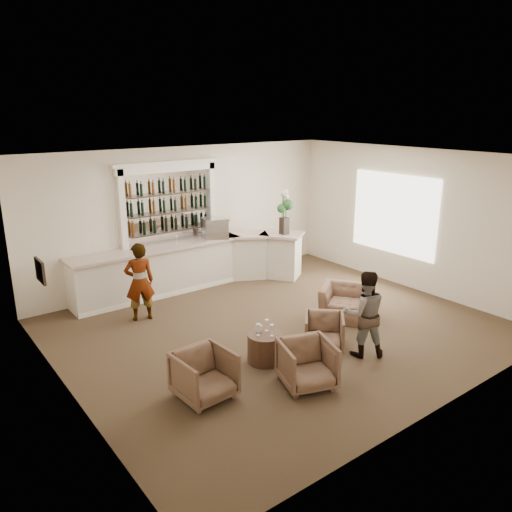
{
  "coord_description": "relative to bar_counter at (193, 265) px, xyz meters",
  "views": [
    {
      "loc": [
        -5.77,
        -6.89,
        4.13
      ],
      "look_at": [
        0.12,
        0.9,
        1.24
      ],
      "focal_mm": 35.0,
      "sensor_mm": 36.0,
      "label": 1
    }
  ],
  "objects": [
    {
      "name": "armchair_right",
      "position": [
        0.25,
        -4.14,
        -0.25
      ],
      "size": [
        0.98,
        0.98,
        0.64
      ],
      "primitive_type": "imported",
      "rotation": [
        0.0,
        0.0,
        -0.75
      ],
      "color": "brown",
      "rests_on": "ground"
    },
    {
      "name": "flower_vase",
      "position": [
        2.21,
        -0.7,
        1.19
      ],
      "size": [
        0.29,
        0.29,
        1.1
      ],
      "color": "black",
      "rests_on": "bar_counter"
    },
    {
      "name": "sommelier",
      "position": [
        -1.79,
        -0.97,
        0.23
      ],
      "size": [
        0.66,
        0.51,
        1.61
      ],
      "primitive_type": "imported",
      "rotation": [
        0.0,
        0.0,
        2.9
      ],
      "color": "gray",
      "rests_on": "ground"
    },
    {
      "name": "guest",
      "position": [
        0.63,
        -4.71,
        0.19
      ],
      "size": [
        0.94,
        0.89,
        1.53
      ],
      "primitive_type": "imported",
      "rotation": [
        0.0,
        0.0,
        2.56
      ],
      "color": "gray",
      "rests_on": "ground"
    },
    {
      "name": "wine_glass_bar_right",
      "position": [
        -0.37,
        0.06,
        0.67
      ],
      "size": [
        0.07,
        0.07,
        0.21
      ],
      "primitive_type": null,
      "color": "white",
      "rests_on": "bar_counter"
    },
    {
      "name": "ground",
      "position": [
        0.16,
        -3.0,
        -0.57
      ],
      "size": [
        8.0,
        8.0,
        0.0
      ],
      "primitive_type": "plane",
      "color": "#4F3927",
      "rests_on": "ground"
    },
    {
      "name": "wine_glass_tbl_a",
      "position": [
        -1.0,
        -3.85,
        0.03
      ],
      "size": [
        0.07,
        0.07,
        0.21
      ],
      "primitive_type": null,
      "color": "white",
      "rests_on": "cocktail_table"
    },
    {
      "name": "back_bar_alcove",
      "position": [
        -0.34,
        0.41,
        1.46
      ],
      "size": [
        2.64,
        0.25,
        3.0
      ],
      "color": "white",
      "rests_on": "ground"
    },
    {
      "name": "cocktail_table",
      "position": [
        -0.88,
        -3.88,
        -0.32
      ],
      "size": [
        0.6,
        0.6,
        0.5
      ],
      "primitive_type": "cylinder",
      "color": "#4F3122",
      "rests_on": "ground"
    },
    {
      "name": "napkin_holder",
      "position": [
        -0.9,
        -3.74,
        -0.01
      ],
      "size": [
        0.08,
        0.08,
        0.12
      ],
      "primitive_type": "cube",
      "color": "white",
      "rests_on": "cocktail_table"
    },
    {
      "name": "wine_glass_bar_left",
      "position": [
        0.3,
        -0.01,
        0.67
      ],
      "size": [
        0.07,
        0.07,
        0.21
      ],
      "primitive_type": null,
      "color": "white",
      "rests_on": "bar_counter"
    },
    {
      "name": "armchair_far",
      "position": [
        1.57,
        -3.43,
        -0.24
      ],
      "size": [
        1.32,
        1.35,
        0.67
      ],
      "primitive_type": "imported",
      "rotation": [
        0.0,
        0.0,
        -0.96
      ],
      "color": "brown",
      "rests_on": "ground"
    },
    {
      "name": "armchair_left",
      "position": [
        -2.28,
        -4.21,
        -0.21
      ],
      "size": [
        0.83,
        0.85,
        0.73
      ],
      "primitive_type": "imported",
      "rotation": [
        0.0,
        0.0,
        0.06
      ],
      "color": "brown",
      "rests_on": "ground"
    },
    {
      "name": "bar_counter",
      "position": [
        0.0,
        0.0,
        0.0
      ],
      "size": [
        5.72,
        1.8,
        1.14
      ],
      "color": "white",
      "rests_on": "ground"
    },
    {
      "name": "wine_glass_tbl_b",
      "position": [
        -0.78,
        -3.8,
        0.03
      ],
      "size": [
        0.07,
        0.07,
        0.21
      ],
      "primitive_type": null,
      "color": "white",
      "rests_on": "cocktail_table"
    },
    {
      "name": "wine_glass_tbl_c",
      "position": [
        -0.84,
        -4.01,
        0.03
      ],
      "size": [
        0.07,
        0.07,
        0.21
      ],
      "primitive_type": null,
      "color": "white",
      "rests_on": "cocktail_table"
    },
    {
      "name": "espresso_machine",
      "position": [
        0.61,
        -0.01,
        0.81
      ],
      "size": [
        0.66,
        0.6,
        0.49
      ],
      "primitive_type": "cube",
      "rotation": [
        0.0,
        0.0,
        -0.27
      ],
      "color": "silver",
      "rests_on": "bar_counter"
    },
    {
      "name": "room_shell",
      "position": [
        0.33,
        -2.29,
        1.77
      ],
      "size": [
        8.04,
        7.02,
        3.32
      ],
      "color": "beige",
      "rests_on": "ground"
    },
    {
      "name": "armchair_center",
      "position": [
        -0.84,
        -4.88,
        -0.21
      ],
      "size": [
        0.99,
        1.01,
        0.73
      ],
      "primitive_type": "imported",
      "rotation": [
        0.0,
        0.0,
        -0.33
      ],
      "color": "brown",
      "rests_on": "ground"
    }
  ]
}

